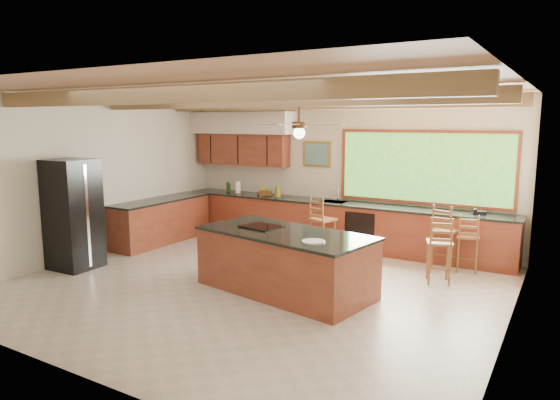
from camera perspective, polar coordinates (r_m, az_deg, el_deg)
The scene contains 9 objects.
ground at distance 7.93m, azimuth -2.88°, elevation -9.68°, with size 7.20×7.20×0.00m, color #BBAF9B.
room_shell at distance 8.16m, azimuth -1.45°, elevation 6.72°, with size 7.27×6.54×3.02m.
counter_run at distance 10.30m, azimuth 1.05°, elevation -2.61°, with size 7.12×3.10×1.24m.
island at distance 7.51m, azimuth 0.57°, elevation -7.05°, with size 2.81×1.68×0.94m.
refrigerator at distance 9.31m, azimuth -22.56°, elevation -1.51°, with size 0.76×0.74×1.90m.
bar_stool_a at distance 9.51m, azimuth 4.75°, elevation -2.35°, with size 0.50×0.50×1.13m.
bar_stool_b at distance 8.21m, azimuth 17.67°, elevation -4.83°, with size 0.49×0.49×1.08m.
bar_stool_c at distance 8.98m, azimuth 20.61°, elevation -4.06°, with size 0.43×0.43×1.01m.
bar_stool_d at distance 9.03m, azimuth 18.36°, elevation -3.41°, with size 0.49×0.49×1.13m.
Camera 1 is at (4.16, -6.25, 2.54)m, focal length 32.00 mm.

